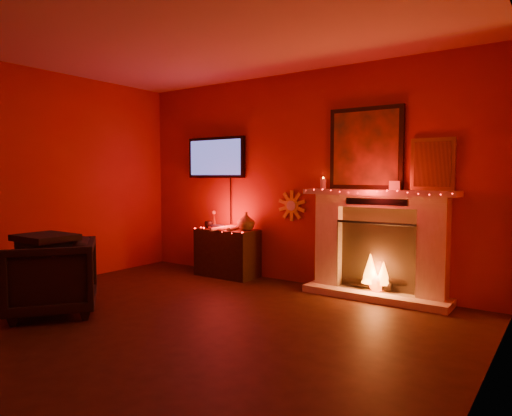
{
  "coord_description": "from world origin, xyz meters",
  "views": [
    {
      "loc": [
        2.96,
        -2.63,
        1.38
      ],
      "look_at": [
        -0.07,
        1.7,
        1.01
      ],
      "focal_mm": 32.0,
      "sensor_mm": 36.0,
      "label": 1
    }
  ],
  "objects_px": {
    "console_table": "(228,250)",
    "armchair": "(51,277)",
    "fireplace": "(378,234)",
    "sunburst_clock": "(292,206)",
    "tv": "(216,158)"
  },
  "relations": [
    {
      "from": "console_table",
      "to": "fireplace",
      "type": "bearing_deg",
      "value": 3.52
    },
    {
      "from": "console_table",
      "to": "tv",
      "type": "bearing_deg",
      "value": 152.13
    },
    {
      "from": "fireplace",
      "to": "armchair",
      "type": "xyz_separation_m",
      "value": [
        -2.44,
        -2.5,
        -0.35
      ]
    },
    {
      "from": "sunburst_clock",
      "to": "fireplace",
      "type": "bearing_deg",
      "value": -4.37
    },
    {
      "from": "tv",
      "to": "console_table",
      "type": "bearing_deg",
      "value": -27.87
    },
    {
      "from": "console_table",
      "to": "armchair",
      "type": "bearing_deg",
      "value": -98.72
    },
    {
      "from": "console_table",
      "to": "armchair",
      "type": "relative_size",
      "value": 1.09
    },
    {
      "from": "tv",
      "to": "console_table",
      "type": "height_order",
      "value": "tv"
    },
    {
      "from": "fireplace",
      "to": "tv",
      "type": "distance_m",
      "value": 2.61
    },
    {
      "from": "fireplace",
      "to": "armchair",
      "type": "height_order",
      "value": "fireplace"
    },
    {
      "from": "sunburst_clock",
      "to": "armchair",
      "type": "distance_m",
      "value": 2.95
    },
    {
      "from": "fireplace",
      "to": "armchair",
      "type": "relative_size",
      "value": 2.64
    },
    {
      "from": "sunburst_clock",
      "to": "tv",
      "type": "bearing_deg",
      "value": -178.76
    },
    {
      "from": "tv",
      "to": "sunburst_clock",
      "type": "relative_size",
      "value": 3.1
    },
    {
      "from": "console_table",
      "to": "armchair",
      "type": "distance_m",
      "value": 2.4
    }
  ]
}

